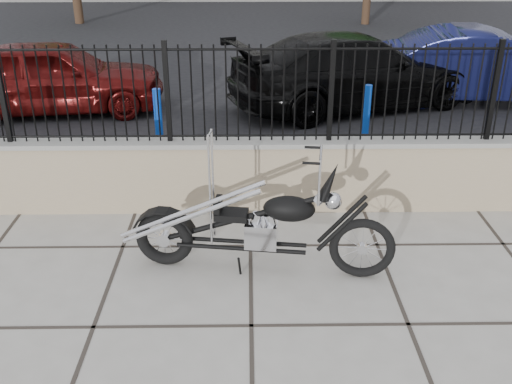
{
  "coord_description": "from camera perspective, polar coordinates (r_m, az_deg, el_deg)",
  "views": [
    {
      "loc": [
        -0.02,
        -4.61,
        3.58
      ],
      "look_at": [
        0.06,
        1.29,
        0.8
      ],
      "focal_mm": 42.0,
      "sensor_mm": 36.0,
      "label": 1
    }
  ],
  "objects": [
    {
      "name": "car_black",
      "position": [
        12.18,
        9.38,
        11.34
      ],
      "size": [
        5.42,
        3.65,
        1.46
      ],
      "primitive_type": "imported",
      "rotation": [
        0.0,
        0.0,
        1.92
      ],
      "color": "black",
      "rests_on": "parking_lot"
    },
    {
      "name": "car_red",
      "position": [
        12.33,
        -18.68,
        10.41
      ],
      "size": [
        4.29,
        2.14,
        1.4
      ],
      "primitive_type": "imported",
      "rotation": [
        0.0,
        0.0,
        1.69
      ],
      "color": "#4F0C0B",
      "rests_on": "parking_lot"
    },
    {
      "name": "chopper_motorcycle",
      "position": [
        6.25,
        0.04,
        -1.17
      ],
      "size": [
        2.72,
        0.84,
        1.61
      ],
      "primitive_type": null,
      "rotation": [
        0.0,
        0.0,
        -0.14
      ],
      "color": "black",
      "rests_on": "ground_plane"
    },
    {
      "name": "ground_plane",
      "position": [
        5.83,
        -0.45,
        -12.63
      ],
      "size": [
        90.0,
        90.0,
        0.0
      ],
      "primitive_type": "plane",
      "color": "#99968E",
      "rests_on": "ground"
    },
    {
      "name": "retaining_wall",
      "position": [
        7.75,
        -0.6,
        1.64
      ],
      "size": [
        14.0,
        0.36,
        0.96
      ],
      "primitive_type": "cube",
      "color": "gray",
      "rests_on": "ground_plane"
    },
    {
      "name": "car_blue",
      "position": [
        13.32,
        21.06,
        11.2
      ],
      "size": [
        4.54,
        1.92,
        1.46
      ],
      "primitive_type": "imported",
      "rotation": [
        0.0,
        0.0,
        1.48
      ],
      "color": "#0F1239",
      "rests_on": "parking_lot"
    },
    {
      "name": "iron_fence",
      "position": [
        7.39,
        -0.64,
        9.34
      ],
      "size": [
        14.0,
        0.08,
        1.2
      ],
      "primitive_type": "cube",
      "color": "black",
      "rests_on": "retaining_wall"
    },
    {
      "name": "bollard_b",
      "position": [
        10.32,
        10.5,
        7.36
      ],
      "size": [
        0.12,
        0.12,
        0.98
      ],
      "primitive_type": "cylinder",
      "rotation": [
        0.0,
        0.0,
        0.01
      ],
      "color": "#0B32A5",
      "rests_on": "ground_plane"
    },
    {
      "name": "parking_lot",
      "position": [
        17.48,
        -0.77,
        13.38
      ],
      "size": [
        30.0,
        30.0,
        0.0
      ],
      "primitive_type": "plane",
      "color": "black",
      "rests_on": "ground"
    },
    {
      "name": "bollard_a",
      "position": [
        9.75,
        -9.27,
        6.65
      ],
      "size": [
        0.17,
        0.17,
        1.06
      ],
      "primitive_type": "cylinder",
      "rotation": [
        0.0,
        0.0,
        -0.43
      ],
      "color": "#0D2CC5",
      "rests_on": "ground_plane"
    }
  ]
}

